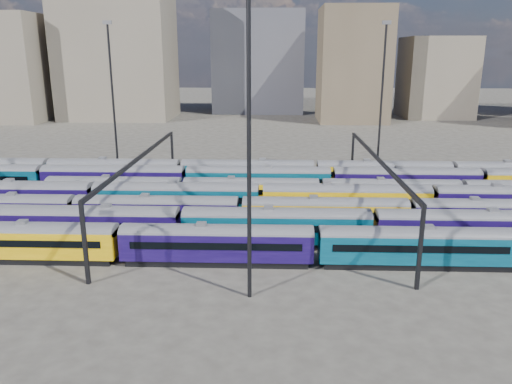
{
  "coord_description": "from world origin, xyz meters",
  "views": [
    {
      "loc": [
        -3.0,
        -61.5,
        20.54
      ],
      "look_at": [
        -5.29,
        1.32,
        3.0
      ],
      "focal_mm": 35.0,
      "sensor_mm": 36.0,
      "label": 1
    }
  ],
  "objects": [
    {
      "name": "mast_1",
      "position": [
        -30.0,
        22.0,
        13.97
      ],
      "size": [
        1.4,
        0.5,
        25.6
      ],
      "color": "black",
      "rests_on": "ground"
    },
    {
      "name": "rake_1",
      "position": [
        18.32,
        -10.0,
        2.7
      ],
      "size": [
        104.27,
        3.05,
        5.14
      ],
      "color": "black",
      "rests_on": "ground"
    },
    {
      "name": "mast_3",
      "position": [
        15.0,
        24.0,
        13.97
      ],
      "size": [
        1.4,
        0.5,
        25.6
      ],
      "color": "black",
      "rests_on": "ground"
    },
    {
      "name": "rake_4",
      "position": [
        13.06,
        5.0,
        2.46
      ],
      "size": [
        95.19,
        2.79,
        4.69
      ],
      "color": "black",
      "rests_on": "ground"
    },
    {
      "name": "rake_5",
      "position": [
        5.56,
        10.0,
        2.79
      ],
      "size": [
        129.15,
        3.15,
        5.31
      ],
      "color": "black",
      "rests_on": "ground"
    },
    {
      "name": "rake_2",
      "position": [
        3.08,
        -5.0,
        2.57
      ],
      "size": [
        139.5,
        2.92,
        4.9
      ],
      "color": "black",
      "rests_on": "ground"
    },
    {
      "name": "mast_2",
      "position": [
        -5.0,
        -22.0,
        13.97
      ],
      "size": [
        1.4,
        0.5,
        25.6
      ],
      "color": "black",
      "rests_on": "ground"
    },
    {
      "name": "rake_3",
      "position": [
        17.15,
        0.0,
        2.81
      ],
      "size": [
        130.03,
        3.17,
        5.35
      ],
      "color": "black",
      "rests_on": "ground"
    },
    {
      "name": "ground",
      "position": [
        0.0,
        0.0,
        0.0
      ],
      "size": [
        500.0,
        500.0,
        0.0
      ],
      "primitive_type": "plane",
      "color": "#3C3833",
      "rests_on": "ground"
    },
    {
      "name": "rake_6",
      "position": [
        14.13,
        15.0,
        2.74
      ],
      "size": [
        148.04,
        3.09,
        5.21
      ],
      "color": "black",
      "rests_on": "ground"
    },
    {
      "name": "gantry_2",
      "position": [
        10.0,
        0.0,
        6.79
      ],
      "size": [
        0.35,
        40.35,
        8.03
      ],
      "color": "black",
      "rests_on": "ground"
    },
    {
      "name": "gantry_1",
      "position": [
        -20.0,
        0.0,
        6.79
      ],
      "size": [
        0.35,
        40.35,
        8.03
      ],
      "color": "black",
      "rests_on": "ground"
    }
  ]
}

